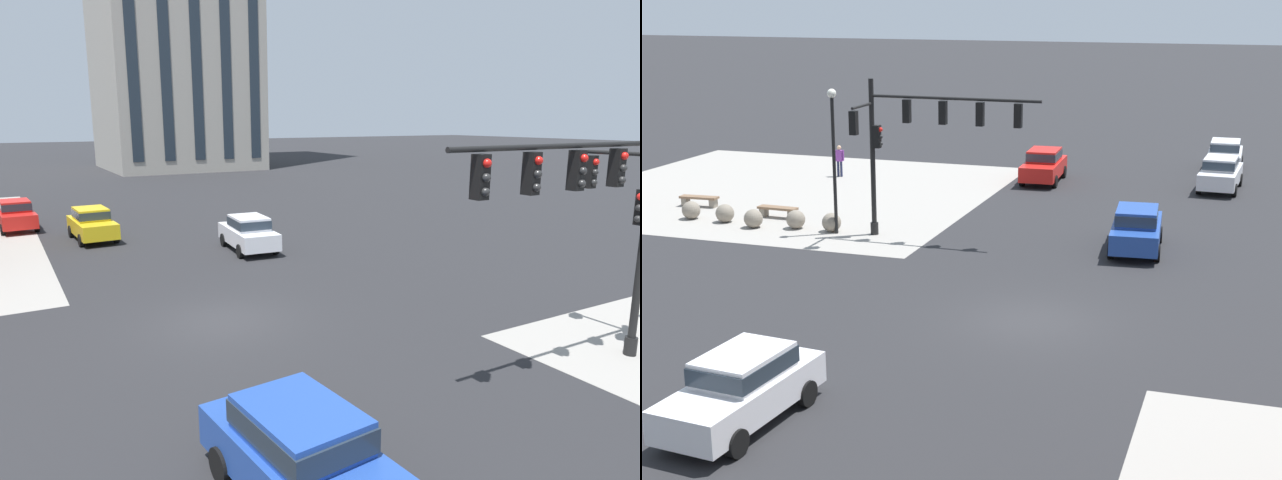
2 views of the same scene
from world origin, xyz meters
TOP-DOWN VIEW (x-y plane):
  - ground_plane at (0.00, 0.00)m, footprint 320.00×320.00m
  - sidewalk_corner_slab at (16.00, -14.50)m, footprint 20.00×19.00m
  - traffic_signal_main at (6.71, -7.80)m, footprint 7.00×2.09m
  - bollard_sphere_curb_a at (10.31, -7.82)m, footprint 0.79×0.79m
  - bollard_sphere_curb_b at (11.96, -7.83)m, footprint 0.79×0.79m
  - bollard_sphere_curb_c at (13.71, -7.41)m, footprint 0.79×0.79m
  - bollard_sphere_curb_d at (15.36, -7.87)m, footprint 0.79×0.79m
  - bollard_sphere_curb_e at (17.08, -7.94)m, footprint 0.79×0.79m
  - bench_near_signal at (13.61, -9.28)m, footprint 1.81×0.53m
  - bench_mid_block at (18.10, -10.09)m, footprint 1.83×0.62m
  - pedestrian_at_curb at (15.07, -18.61)m, footprint 0.55×0.23m
  - street_lamp_corner_near at (10.00, -7.62)m, footprint 0.36×0.36m
  - car_main_northbound_near at (4.43, -20.69)m, footprint 2.04×4.48m
  - car_main_northbound_far at (-4.34, -26.86)m, footprint 1.91×4.41m
  - car_main_southbound_near at (-4.39, -21.30)m, footprint 2.08×4.50m
  - car_cross_eastbound at (-1.96, -8.82)m, footprint 2.16×4.53m
  - car_cross_westbound at (4.53, 8.61)m, footprint 2.18×4.54m

SIDE VIEW (x-z plane):
  - ground_plane at x=0.00m, z-range 0.00..0.00m
  - sidewalk_corner_slab at x=16.00m, z-range -0.01..0.01m
  - bench_near_signal at x=13.61m, z-range 0.08..0.57m
  - bench_mid_block at x=18.10m, z-range 0.08..0.57m
  - bollard_sphere_curb_a at x=10.31m, z-range 0.00..0.79m
  - bollard_sphere_curb_b at x=11.96m, z-range 0.00..0.79m
  - bollard_sphere_curb_c at x=13.71m, z-range 0.00..0.79m
  - bollard_sphere_curb_d at x=15.36m, z-range 0.00..0.79m
  - bollard_sphere_curb_e at x=17.08m, z-range 0.00..0.79m
  - car_main_northbound_near at x=4.43m, z-range 0.08..1.76m
  - car_main_northbound_far at x=-4.34m, z-range 0.08..1.76m
  - car_main_southbound_near at x=-4.39m, z-range 0.08..1.76m
  - car_cross_eastbound at x=-1.96m, z-range 0.08..1.76m
  - car_cross_westbound at x=4.53m, z-range 0.08..1.76m
  - pedestrian_at_curb at x=15.07m, z-range 0.12..1.81m
  - street_lamp_corner_near at x=10.00m, z-range 0.71..6.57m
  - traffic_signal_main at x=6.71m, z-range 1.09..7.37m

